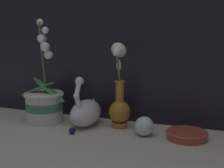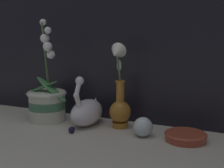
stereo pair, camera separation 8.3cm
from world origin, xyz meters
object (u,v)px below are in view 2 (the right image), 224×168
at_px(swan_figurine, 87,111).
at_px(blue_vase, 119,100).
at_px(glass_sphere, 143,127).
at_px(amber_dish, 186,136).
at_px(orchid_potted_plant, 47,101).

height_order(swan_figurine, blue_vase, blue_vase).
xyz_separation_m(glass_sphere, amber_dish, (0.15, 0.02, -0.02)).
relative_size(orchid_potted_plant, blue_vase, 1.27).
bearing_deg(glass_sphere, swan_figurine, 171.54).
bearing_deg(blue_vase, glass_sphere, -26.87).
xyz_separation_m(blue_vase, glass_sphere, (0.12, -0.06, -0.08)).
relative_size(swan_figurine, amber_dish, 1.40).
bearing_deg(blue_vase, amber_dish, -8.52).
distance_m(glass_sphere, amber_dish, 0.16).
bearing_deg(orchid_potted_plant, glass_sphere, -3.39).
height_order(swan_figurine, amber_dish, swan_figurine).
height_order(orchid_potted_plant, amber_dish, orchid_potted_plant).
xyz_separation_m(swan_figurine, amber_dish, (0.41, -0.02, -0.04)).
relative_size(swan_figurine, blue_vase, 0.62).
distance_m(orchid_potted_plant, blue_vase, 0.33).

